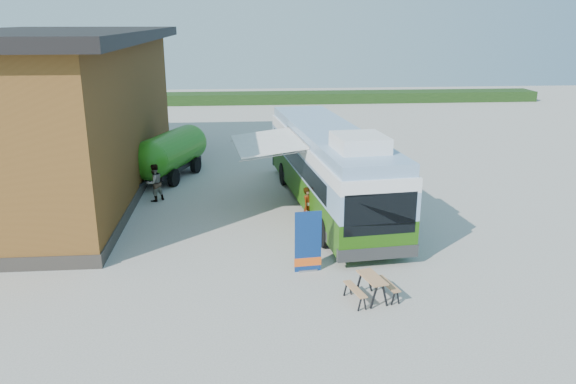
{
  "coord_description": "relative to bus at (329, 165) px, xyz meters",
  "views": [
    {
      "loc": [
        -1.74,
        -17.62,
        7.99
      ],
      "look_at": [
        0.08,
        3.57,
        1.4
      ],
      "focal_mm": 35.0,
      "sensor_mm": 36.0,
      "label": 1
    }
  ],
  "objects": [
    {
      "name": "bus",
      "position": [
        0.0,
        0.0,
        0.0
      ],
      "size": [
        4.15,
        13.43,
        4.06
      ],
      "rotation": [
        0.0,
        0.0,
        0.1
      ],
      "color": "#336911",
      "rests_on": "ground"
    },
    {
      "name": "barn",
      "position": [
        -12.54,
        4.35,
        1.65
      ],
      "size": [
        9.6,
        21.2,
        7.5
      ],
      "color": "brown",
      "rests_on": "ground"
    },
    {
      "name": "person_b",
      "position": [
        -7.74,
        1.6,
        -1.08
      ],
      "size": [
        1.06,
        1.04,
        1.72
      ],
      "primitive_type": "imported",
      "rotation": [
        0.0,
        0.0,
        -2.41
      ],
      "color": "#999999",
      "rests_on": "ground"
    },
    {
      "name": "slurry_tanker",
      "position": [
        -7.4,
        5.41,
        -0.54
      ],
      "size": [
        3.48,
        6.28,
        2.44
      ],
      "rotation": [
        0.0,
        0.0,
        -0.36
      ],
      "color": "#287C16",
      "rests_on": "ground"
    },
    {
      "name": "person_a",
      "position": [
        -1.18,
        -2.26,
        -1.13
      ],
      "size": [
        0.65,
        0.71,
        1.63
      ],
      "primitive_type": "imported",
      "rotation": [
        0.0,
        0.0,
        0.98
      ],
      "color": "#999999",
      "rests_on": "ground"
    },
    {
      "name": "hedge",
      "position": [
        5.96,
        32.35,
        -1.44
      ],
      "size": [
        40.0,
        3.0,
        1.0
      ],
      "primitive_type": "cube",
      "color": "#264419",
      "rests_on": "ground"
    },
    {
      "name": "banner",
      "position": [
        -1.68,
        -6.45,
        -1.09
      ],
      "size": [
        0.91,
        0.24,
        2.09
      ],
      "rotation": [
        0.0,
        0.0,
        0.1
      ],
      "color": "navy",
      "rests_on": "ground"
    },
    {
      "name": "awning",
      "position": [
        -2.45,
        0.14,
        1.02
      ],
      "size": [
        3.31,
        4.83,
        0.54
      ],
      "rotation": [
        0.0,
        0.0,
        0.1
      ],
      "color": "white",
      "rests_on": "ground"
    },
    {
      "name": "picnic_table",
      "position": [
        -0.04,
        -8.58,
        -1.38
      ],
      "size": [
        1.56,
        1.46,
        0.75
      ],
      "rotation": [
        0.0,
        0.0,
        0.25
      ],
      "color": "tan",
      "rests_on": "ground"
    },
    {
      "name": "ground",
      "position": [
        -2.04,
        -5.65,
        -1.94
      ],
      "size": [
        100.0,
        100.0,
        0.0
      ],
      "primitive_type": "plane",
      "color": "#BCB7AD",
      "rests_on": "ground"
    }
  ]
}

